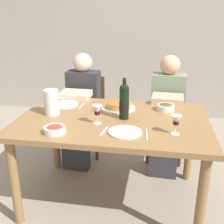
# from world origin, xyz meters

# --- Properties ---
(ground_plane) EXTENTS (8.00, 8.00, 0.00)m
(ground_plane) POSITION_xyz_m (0.00, 0.00, 0.00)
(ground_plane) COLOR gray
(back_wall) EXTENTS (8.00, 0.10, 2.80)m
(back_wall) POSITION_xyz_m (0.00, 2.27, 1.40)
(back_wall) COLOR #A3998E
(back_wall) RESTS_ON ground
(dining_table) EXTENTS (1.50, 1.00, 0.76)m
(dining_table) POSITION_xyz_m (0.00, 0.00, 0.67)
(dining_table) COLOR olive
(dining_table) RESTS_ON ground
(wine_bottle) EXTENTS (0.08, 0.08, 0.33)m
(wine_bottle) POSITION_xyz_m (0.09, 0.01, 0.90)
(wine_bottle) COLOR black
(wine_bottle) RESTS_ON dining_table
(water_pitcher) EXTENTS (0.17, 0.12, 0.21)m
(water_pitcher) POSITION_xyz_m (-0.50, 0.00, 0.85)
(water_pitcher) COLOR silver
(water_pitcher) RESTS_ON dining_table
(baked_tart) EXTENTS (0.30, 0.30, 0.06)m
(baked_tart) POSITION_xyz_m (0.01, 0.24, 0.79)
(baked_tart) COLOR silver
(baked_tart) RESTS_ON dining_table
(salad_bowl) EXTENTS (0.15, 0.15, 0.05)m
(salad_bowl) POSITION_xyz_m (-0.35, -0.35, 0.79)
(salad_bowl) COLOR white
(salad_bowl) RESTS_ON dining_table
(olive_bowl) EXTENTS (0.15, 0.15, 0.06)m
(olive_bowl) POSITION_xyz_m (0.42, 0.26, 0.79)
(olive_bowl) COLOR silver
(olive_bowl) RESTS_ON dining_table
(wine_glass_left_diner) EXTENTS (0.07, 0.07, 0.15)m
(wine_glass_left_diner) POSITION_xyz_m (-0.10, -0.13, 0.86)
(wine_glass_left_diner) COLOR silver
(wine_glass_left_diner) RESTS_ON dining_table
(wine_glass_right_diner) EXTENTS (0.07, 0.07, 0.14)m
(wine_glass_right_diner) POSITION_xyz_m (0.48, -0.23, 0.86)
(wine_glass_right_diner) COLOR silver
(wine_glass_right_diner) RESTS_ON dining_table
(dinner_plate_left_setting) EXTENTS (0.23, 0.23, 0.01)m
(dinner_plate_left_setting) POSITION_xyz_m (0.13, -0.27, 0.77)
(dinner_plate_left_setting) COLOR silver
(dinner_plate_left_setting) RESTS_ON dining_table
(dinner_plate_right_setting) EXTENTS (0.23, 0.23, 0.01)m
(dinner_plate_right_setting) POSITION_xyz_m (-0.48, 0.25, 0.77)
(dinner_plate_right_setting) COLOR white
(dinner_plate_right_setting) RESTS_ON dining_table
(fork_left_setting) EXTENTS (0.03, 0.16, 0.00)m
(fork_left_setting) POSITION_xyz_m (-0.02, -0.27, 0.76)
(fork_left_setting) COLOR silver
(fork_left_setting) RESTS_ON dining_table
(knife_left_setting) EXTENTS (0.03, 0.18, 0.00)m
(knife_left_setting) POSITION_xyz_m (0.28, -0.27, 0.76)
(knife_left_setting) COLOR silver
(knife_left_setting) RESTS_ON dining_table
(knife_right_setting) EXTENTS (0.02, 0.18, 0.00)m
(knife_right_setting) POSITION_xyz_m (-0.33, 0.25, 0.76)
(knife_right_setting) COLOR silver
(knife_right_setting) RESTS_ON dining_table
(spoon_right_setting) EXTENTS (0.02, 0.16, 0.00)m
(spoon_right_setting) POSITION_xyz_m (-0.63, 0.25, 0.76)
(spoon_right_setting) COLOR silver
(spoon_right_setting) RESTS_ON dining_table
(chair_left) EXTENTS (0.41, 0.41, 0.87)m
(chair_left) POSITION_xyz_m (-0.45, 0.89, 0.50)
(chair_left) COLOR brown
(chair_left) RESTS_ON ground
(diner_left) EXTENTS (0.35, 0.51, 1.16)m
(diner_left) POSITION_xyz_m (-0.45, 0.65, 0.62)
(diner_left) COLOR #2D2D33
(diner_left) RESTS_ON ground
(chair_right) EXTENTS (0.42, 0.42, 0.87)m
(chair_right) POSITION_xyz_m (0.45, 0.90, 0.50)
(chair_right) COLOR brown
(chair_right) RESTS_ON ground
(diner_right) EXTENTS (0.35, 0.51, 1.16)m
(diner_right) POSITION_xyz_m (0.44, 0.66, 0.62)
(diner_right) COLOR gray
(diner_right) RESTS_ON ground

